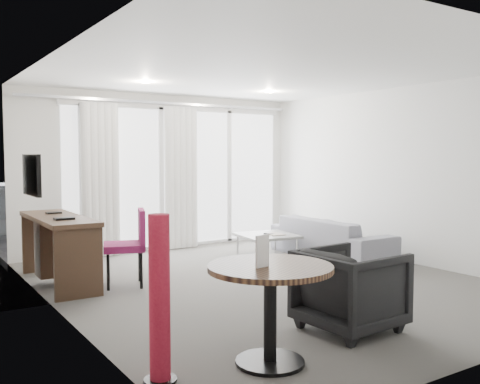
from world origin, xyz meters
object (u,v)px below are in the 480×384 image
red_lamp (160,299)px  sofa (331,237)px  coffee_table (267,246)px  rattan_chair_b (210,206)px  desk (59,250)px  round_table (270,315)px  rattan_chair_a (148,212)px  tub_armchair (350,289)px  desk_chair (124,248)px

red_lamp → sofa: size_ratio=0.57×
coffee_table → rattan_chair_b: bearing=73.1°
desk → round_table: (0.68, -3.47, -0.04)m
desk → round_table: bearing=-78.9°
round_table → desk: bearing=101.1°
desk → rattan_chair_a: bearing=52.6°
round_table → rattan_chair_b: bearing=63.4°
red_lamp → coffee_table: size_ratio=1.44×
tub_armchair → desk: bearing=25.5°
red_lamp → sofa: 5.04m
coffee_table → sofa: bearing=-26.5°
round_table → rattan_chair_a: rattan_chair_a is taller
desk → desk_chair: bearing=-39.8°
round_table → rattan_chair_a: size_ratio=1.13×
red_lamp → rattan_chair_b: 8.24m
coffee_table → rattan_chair_b: rattan_chair_b is taller
red_lamp → coffee_table: red_lamp is taller
rattan_chair_a → rattan_chair_b: rattan_chair_b is taller
round_table → sofa: bearing=41.4°
round_table → sofa: (3.35, 2.95, -0.08)m
desk → rattan_chair_a: size_ratio=2.12×
desk → rattan_chair_a: 4.42m
red_lamp → rattan_chair_b: (4.40, 6.96, -0.14)m
desk → rattan_chair_b: bearing=40.7°
tub_armchair → sofa: bearing=-43.0°
desk_chair → rattan_chair_b: 5.53m
desk → rattan_chair_b: (4.25, 3.66, 0.03)m
desk_chair → tub_armchair: (1.12, -2.69, -0.10)m
coffee_table → rattan_chair_a: size_ratio=0.98×
tub_armchair → rattan_chair_b: 7.32m
rattan_chair_a → coffee_table: bearing=-107.8°
desk → red_lamp: size_ratio=1.50×
desk → red_lamp: 3.31m
round_table → sofa: 4.47m
sofa → rattan_chair_a: (-1.35, 4.02, 0.12)m
round_table → coffee_table: bearing=54.4°
tub_armchair → coffee_table: size_ratio=1.00×
red_lamp → tub_armchair: (1.91, 0.08, -0.22)m
sofa → rattan_chair_b: 4.18m
tub_armchair → coffee_table: 3.45m
sofa → tub_armchair: bearing=140.1°
desk_chair → round_table: size_ratio=0.98×
desk_chair → sofa: 3.40m
red_lamp → rattan_chair_a: red_lamp is taller
rattan_chair_b → coffee_table: bearing=-128.7°
desk → sofa: bearing=-7.3°
desk_chair → rattan_chair_a: desk_chair is taller
round_table → tub_armchair: (1.08, 0.24, -0.01)m
sofa → rattan_chair_b: rattan_chair_b is taller
round_table → rattan_chair_b: 7.97m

